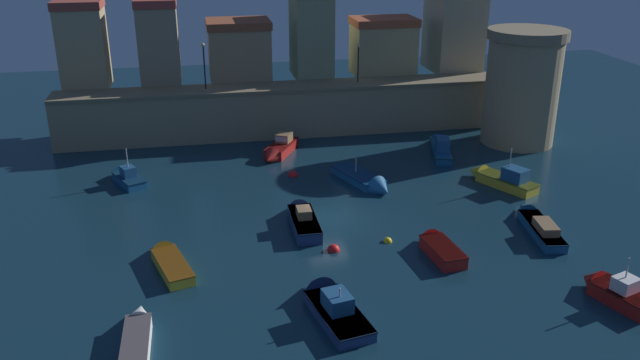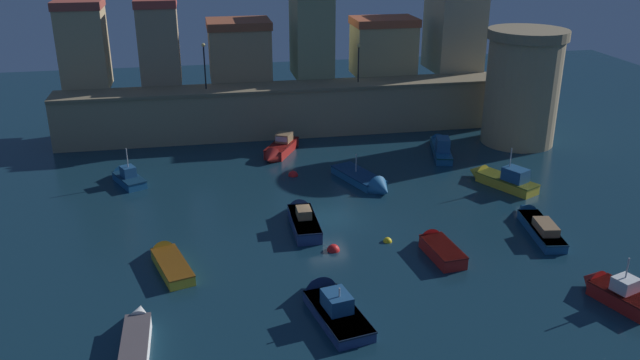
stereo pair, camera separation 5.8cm
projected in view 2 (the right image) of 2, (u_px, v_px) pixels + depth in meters
The scene contains 21 objects.
ground_plane at pixel (328, 218), 42.70m from camera, with size 99.89×99.89×0.00m, color #112D3D.
quay_wall at pixel (287, 110), 58.56m from camera, with size 39.74×3.60×4.47m.
old_town_backdrop at pixel (302, 37), 60.48m from camera, with size 38.49×5.79×8.89m.
fortress_tower at pixel (522, 87), 55.32m from camera, with size 6.57×6.57×9.70m.
quay_lamp_0 at pixel (204, 59), 55.57m from camera, with size 0.32×0.32×3.91m.
quay_lamp_1 at pixel (359, 57), 58.02m from camera, with size 0.32×0.32×3.39m.
moored_boat_0 at pixel (614, 291), 33.43m from camera, with size 2.80×4.39×2.95m.
moored_boat_1 at pixel (440, 146), 54.62m from camera, with size 2.97×7.04×1.95m.
moored_boat_2 at pixel (329, 302), 32.60m from camera, with size 2.96×6.13×2.50m.
moored_boat_3 at pixel (279, 149), 53.81m from camera, with size 3.85×5.40×1.83m.
moored_boat_4 at pixel (168, 260), 36.82m from camera, with size 2.78×5.40×1.33m.
moored_boat_5 at pixel (126, 176), 48.45m from camera, with size 3.03×4.37×3.12m.
moored_boat_6 at pixel (367, 182), 47.74m from camera, with size 3.77×6.33×2.52m.
moored_boat_7 at pixel (302, 217), 41.75m from camera, with size 1.58×5.79×1.70m.
moored_boat_8 at pixel (537, 223), 41.10m from camera, with size 2.24×6.62×1.43m.
moored_boat_9 at pixel (500, 178), 47.76m from camera, with size 3.95×5.75×3.39m.
moored_boat_10 at pixel (135, 347), 29.21m from camera, with size 1.23×7.36×1.12m.
moored_boat_11 at pixel (438, 247), 38.12m from camera, with size 1.83×4.38×1.38m.
mooring_buoy_0 at pixel (293, 176), 49.73m from camera, with size 0.74×0.74×0.74m, color red.
mooring_buoy_1 at pixel (333, 250), 38.57m from camera, with size 0.75×0.75×0.75m, color red.
mooring_buoy_2 at pixel (387, 242), 39.61m from camera, with size 0.54×0.54×0.54m, color yellow.
Camera 2 is at (-7.74, -37.95, 18.17)m, focal length 36.91 mm.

